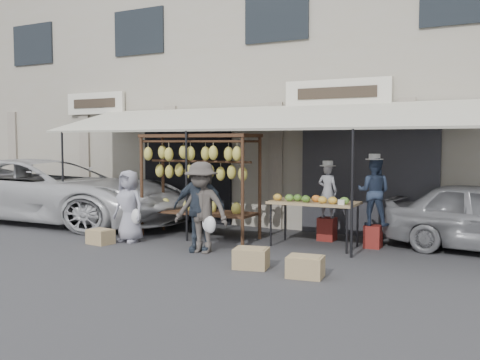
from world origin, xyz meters
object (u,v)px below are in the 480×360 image
Objects in this scene: customer_right at (202,207)px; crate_far at (100,237)px; vendor_left at (327,191)px; banana_rack at (198,165)px; crate_near_a at (251,258)px; crate_near_b at (305,267)px; vendor_right at (374,192)px; customer_left at (129,206)px; van at (43,175)px; produce_table at (313,203)px; customer_mid at (199,207)px.

customer_right is 3.48× the size of crate_far.
crate_far is at bearing 33.94° from vendor_left.
banana_rack is 3.32m from crate_near_a.
customer_right is at bearing 153.69° from crate_near_a.
vendor_right is at bearing 82.33° from crate_near_b.
crate_near_b is at bearing 104.11° from vendor_left.
crate_near_a is 1.01m from crate_near_b.
vendor_left is at bearing 33.84° from customer_left.
crate_near_b is (3.25, -2.14, -1.41)m from banana_rack.
crate_near_a reaches higher than crate_far.
vendor_left is 3.29m from crate_near_b.
customer_left is 1.92m from customer_right.
vendor_left is at bearing -86.59° from van.
banana_rack is at bearing 50.98° from customer_left.
banana_rack is 1.74m from customer_right.
vendor_left is at bearing 83.77° from crate_near_a.
produce_table is (2.55, 0.16, -0.69)m from banana_rack.
crate_far is (-3.64, 0.46, -0.02)m from crate_near_a.
produce_table is 2.22m from customer_right.
vendor_left is 2.07× the size of crate_near_b.
banana_rack is 2.65m from produce_table.
customer_mid is at bearing -57.57° from banana_rack.
produce_table is 1.29× the size of vendor_right.
crate_far is (-2.28, -0.21, -0.70)m from customer_right.
vendor_right is at bearing 23.21° from crate_far.
vendor_left reaches higher than produce_table.
customer_mid is 5.90m from van.
van is at bearing 162.99° from customer_right.
crate_near_a is (2.25, -1.99, -1.40)m from banana_rack.
customer_left is 2.76× the size of crate_near_b.
vendor_right is 2.45× the size of crate_near_b.
produce_table reaches higher than crate_near_a.
crate_far is at bearing 21.39° from vendor_right.
customer_right is (-1.66, -1.47, -0.03)m from produce_table.
banana_rack is at bearing 138.55° from crate_near_a.
van is (-3.91, 1.33, 0.47)m from customer_left.
customer_left is at bearing 155.75° from customer_mid.
crate_far is (-5.01, -2.15, -0.96)m from vendor_right.
van is at bearing 162.66° from crate_near_a.
customer_right is (-2.73, -1.94, -0.25)m from vendor_right.
crate_near_a is (-0.32, -2.95, -0.88)m from vendor_left.
van reaches higher than customer_left.
van is at bearing 145.97° from customer_mid.
banana_rack is 1.69m from customer_left.
customer_left is at bearing 164.36° from crate_near_a.
crate_near_a is at bearing -28.24° from customer_right.
customer_mid is 3.05× the size of crate_near_a.
customer_mid reaches higher than crate_near_a.
customer_right is at bearing 160.79° from crate_near_b.
vendor_left is 3.10m from crate_near_a.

